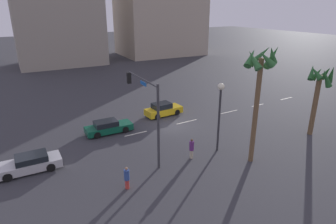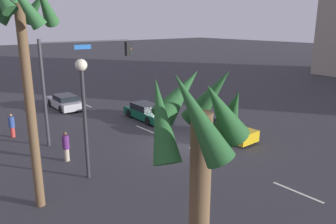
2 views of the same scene
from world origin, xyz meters
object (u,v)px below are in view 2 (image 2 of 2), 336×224
at_px(car_1, 146,112).
at_px(pedestrian_1, 66,146).
at_px(streetlamp, 83,96).
at_px(car_0, 225,129).
at_px(palm_tree_0, 24,35).
at_px(palm_tree_1, 198,152).
at_px(car_2, 65,102).
at_px(traffic_signal, 75,72).
at_px(pedestrian_0, 12,125).

xyz_separation_m(car_1, pedestrian_1, (-3.99, 8.35, 0.31)).
bearing_deg(streetlamp, car_0, -92.02).
height_order(palm_tree_0, palm_tree_1, palm_tree_0).
bearing_deg(car_0, streetlamp, 87.98).
relative_size(streetlamp, palm_tree_1, 0.87).
distance_m(car_1, palm_tree_0, 15.14).
xyz_separation_m(streetlamp, palm_tree_1, (-9.90, 2.13, 0.81)).
xyz_separation_m(car_2, palm_tree_1, (-24.16, 6.86, 4.40)).
bearing_deg(pedestrian_1, traffic_signal, -36.64).
relative_size(car_0, pedestrian_1, 2.47).
bearing_deg(palm_tree_1, traffic_signal, -15.45).
height_order(pedestrian_0, palm_tree_1, palm_tree_1).
relative_size(palm_tree_0, palm_tree_1, 1.35).
xyz_separation_m(traffic_signal, pedestrian_1, (-2.87, 2.13, -3.64)).
height_order(traffic_signal, palm_tree_1, palm_tree_1).
distance_m(car_2, streetlamp, 15.45).
bearing_deg(palm_tree_0, palm_tree_1, -175.82).
bearing_deg(palm_tree_1, car_2, -15.86).
bearing_deg(palm_tree_0, car_2, -25.83).
bearing_deg(car_2, car_1, -154.36).
bearing_deg(streetlamp, pedestrian_1, -0.40).
bearing_deg(car_1, car_2, 25.64).
bearing_deg(traffic_signal, car_2, -16.59).
xyz_separation_m(car_1, streetlamp, (-6.69, 8.37, 3.59)).
distance_m(car_0, traffic_signal, 10.43).
relative_size(car_2, streetlamp, 0.80).
distance_m(car_0, pedestrian_1, 10.26).
xyz_separation_m(car_1, car_2, (7.57, 3.63, 0.00)).
bearing_deg(traffic_signal, car_1, -79.79).
height_order(car_0, palm_tree_0, palm_tree_0).
distance_m(car_2, pedestrian_1, 12.48).
xyz_separation_m(traffic_signal, streetlamp, (-5.57, 2.15, -0.36)).
height_order(pedestrian_0, palm_tree_0, palm_tree_0).
relative_size(car_0, car_1, 0.93).
height_order(car_0, traffic_signal, traffic_signal).
xyz_separation_m(car_0, pedestrian_0, (9.25, 11.00, 0.19)).
distance_m(car_0, streetlamp, 10.43).
bearing_deg(pedestrian_1, car_2, -22.22).
distance_m(streetlamp, palm_tree_1, 10.16).
bearing_deg(pedestrian_1, car_1, -64.47).
distance_m(traffic_signal, streetlamp, 5.98).
bearing_deg(traffic_signal, pedestrian_1, 143.36).
bearing_deg(car_2, traffic_signal, 163.41).
height_order(car_0, pedestrian_0, pedestrian_0).
bearing_deg(pedestrian_0, traffic_signal, -134.92).
relative_size(traffic_signal, palm_tree_1, 0.97).
bearing_deg(palm_tree_0, pedestrian_0, -8.83).
xyz_separation_m(car_2, traffic_signal, (-8.69, 2.59, 3.94)).
relative_size(pedestrian_1, palm_tree_0, 0.19).
xyz_separation_m(car_2, pedestrian_1, (-11.55, 4.72, 0.30)).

